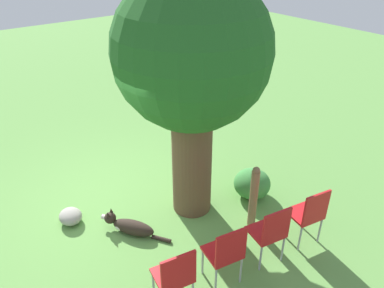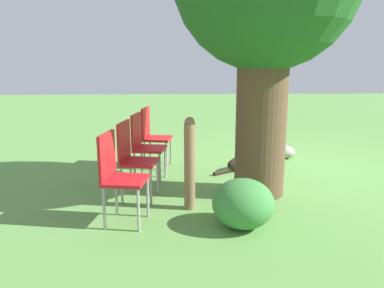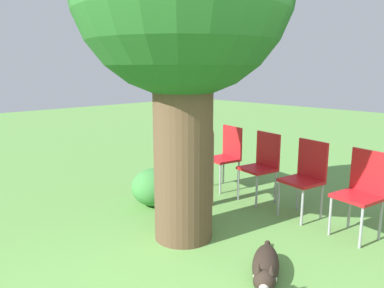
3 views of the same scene
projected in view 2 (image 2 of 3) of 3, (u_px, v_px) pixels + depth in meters
ground_plane at (297, 173)px, 5.80m from camera, size 30.00×30.00×0.00m
dog at (247, 161)px, 6.05m from camera, size 1.02×0.72×0.35m
fence_post at (190, 163)px, 4.29m from camera, size 0.13×0.13×1.09m
red_chair_0 at (152, 133)px, 6.06m from camera, size 0.49×0.51×0.98m
red_chair_1 at (144, 142)px, 5.34m from camera, size 0.49×0.51×0.98m
red_chair_2 at (133, 155)px, 4.63m from camera, size 0.49×0.51×0.98m
red_chair_3 at (117, 172)px, 3.91m from camera, size 0.49×0.51×0.98m
garden_rock at (284, 152)px, 6.72m from camera, size 0.40×0.35×0.23m
low_shrub at (243, 203)px, 3.86m from camera, size 0.64×0.64×0.51m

